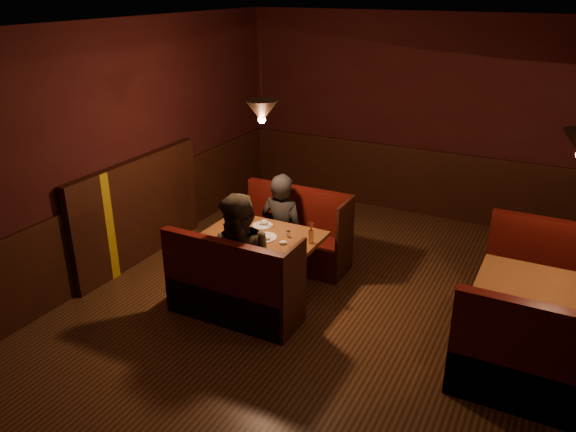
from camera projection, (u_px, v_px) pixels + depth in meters
The scene contains 9 objects.
room at pixel (324, 232), 5.36m from camera, with size 6.02×7.02×2.92m.
main_table at pixel (265, 246), 6.27m from camera, with size 1.28×0.77×0.89m.
main_bench_far at pixel (295, 240), 6.94m from camera, with size 1.40×0.50×0.96m.
main_bench_near at pixel (232, 293), 5.76m from camera, with size 1.40×0.50×0.96m.
second_table at pixel (549, 305), 5.11m from camera, with size 1.29×0.83×0.73m.
second_bench_far at pixel (554, 288), 5.81m from camera, with size 1.43×0.53×1.02m.
second_bench_near at pixel (541, 374), 4.55m from camera, with size 1.43×0.53×1.02m.
diner_a at pixel (282, 208), 6.65m from camera, with size 0.57×0.37×1.56m, color black.
diner_b at pixel (241, 242), 5.64m from camera, with size 0.82×0.64×1.68m, color #332B1F.
Camera 1 is at (1.66, -4.45, 3.27)m, focal length 35.00 mm.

